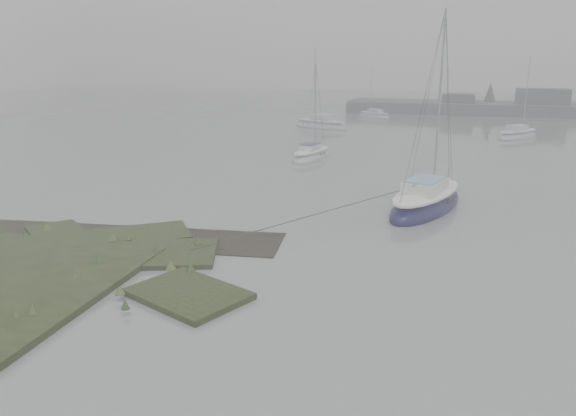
{
  "coord_description": "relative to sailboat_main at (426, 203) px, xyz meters",
  "views": [
    {
      "loc": [
        7.62,
        -15.26,
        7.25
      ],
      "look_at": [
        2.49,
        4.08,
        1.8
      ],
      "focal_mm": 35.0,
      "sensor_mm": 36.0,
      "label": 1
    }
  ],
  "objects": [
    {
      "name": "ground",
      "position": [
        -7.36,
        18.01,
        -0.31
      ],
      "size": [
        160.0,
        160.0,
        0.0
      ],
      "primitive_type": "plane",
      "color": "slate",
      "rests_on": "ground"
    },
    {
      "name": "sailboat_far_a",
      "position": [
        -11.43,
        29.93,
        -0.04
      ],
      "size": [
        6.56,
        4.58,
        8.87
      ],
      "rotation": [
        0.0,
        0.0,
        1.12
      ],
      "color": "silver",
      "rests_on": "ground"
    },
    {
      "name": "sailboat_white",
      "position": [
        -8.42,
        12.13,
        -0.09
      ],
      "size": [
        2.66,
        5.34,
        7.21
      ],
      "rotation": [
        0.0,
        0.0,
        -0.2
      ],
      "color": "silver",
      "rests_on": "ground"
    },
    {
      "name": "sailboat_main",
      "position": [
        0.0,
        0.0,
        0.0
      ],
      "size": [
        4.52,
        7.54,
        10.11
      ],
      "rotation": [
        0.0,
        0.0,
        -0.32
      ],
      "color": "#0D0B33",
      "rests_on": "ground"
    },
    {
      "name": "sailboat_far_c",
      "position": [
        -7.23,
        41.83,
        -0.11
      ],
      "size": [
        4.69,
        3.83,
        6.52
      ],
      "rotation": [
        0.0,
        0.0,
        0.98
      ],
      "color": "silver",
      "rests_on": "ground"
    },
    {
      "name": "sailboat_far_b",
      "position": [
        7.42,
        27.26,
        -0.07
      ],
      "size": [
        4.74,
        5.45,
        7.73
      ],
      "rotation": [
        0.0,
        0.0,
        -0.65
      ],
      "color": "silver",
      "rests_on": "ground"
    }
  ]
}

